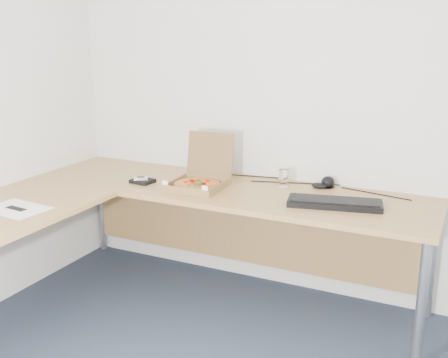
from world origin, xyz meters
The scene contains 11 objects.
room_shell centered at (0.00, 0.00, 1.25)m, with size 3.50×3.50×2.50m, color silver, non-canonical shape.
desk centered at (-0.82, 0.97, 0.70)m, with size 2.50×2.20×0.73m.
pizza_box centered at (-0.65, 1.33, 0.77)m, with size 0.31×0.36×0.31m.
drinking_glass centered at (-0.19, 1.58, 0.78)m, with size 0.06×0.06×0.11m, color silver.
keyboard centered at (0.19, 1.33, 0.75)m, with size 0.51×0.18×0.03m, color black.
mouse centered at (0.02, 1.63, 0.75)m, with size 0.10×0.06×0.03m, color black.
wallet centered at (-1.02, 1.27, 0.74)m, with size 0.13×0.11×0.02m, color black.
phone centered at (-1.02, 1.27, 0.76)m, with size 0.09×0.05×0.02m, color #B2B5BA.
paper_sheet centered at (-1.34, 0.55, 0.73)m, with size 0.33×0.24×0.00m, color white.
dome_speaker centered at (0.06, 1.68, 0.77)m, with size 0.09×0.09×0.07m, color black.
cable_bundle centered at (-0.13, 1.68, 0.73)m, with size 0.64×0.04×0.01m, color black, non-canonical shape.
Camera 1 is at (0.86, -1.44, 1.64)m, focal length 43.19 mm.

